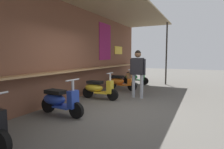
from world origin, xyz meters
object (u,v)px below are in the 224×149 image
(scooter_green, at_px, (134,77))
(shopper_with_handbag, at_px, (137,69))
(scooter_yellow, at_px, (98,88))
(scooter_blue, at_px, (59,100))
(scooter_orange, at_px, (120,81))

(scooter_green, xyz_separation_m, shopper_with_handbag, (-3.14, -1.20, 0.69))
(scooter_green, bearing_deg, scooter_yellow, -92.30)
(scooter_blue, xyz_separation_m, shopper_with_handbag, (2.81, -1.20, 0.69))
(scooter_green, bearing_deg, shopper_with_handbag, -71.40)
(scooter_orange, bearing_deg, scooter_yellow, -90.98)
(scooter_blue, bearing_deg, scooter_orange, 93.40)
(scooter_green, bearing_deg, scooter_orange, -92.30)
(scooter_yellow, distance_m, scooter_orange, 1.99)
(scooter_blue, bearing_deg, scooter_green, 93.40)
(scooter_blue, height_order, scooter_green, same)
(scooter_green, bearing_deg, scooter_blue, -92.30)
(scooter_blue, relative_size, scooter_green, 1.00)
(scooter_blue, distance_m, scooter_green, 5.95)
(scooter_yellow, height_order, scooter_orange, same)
(scooter_yellow, height_order, shopper_with_handbag, shopper_with_handbag)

